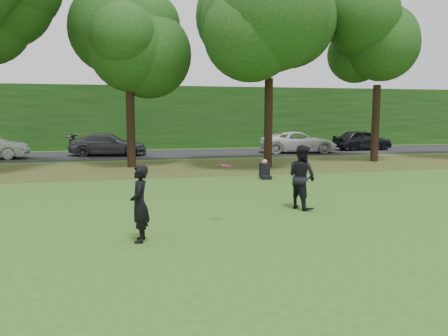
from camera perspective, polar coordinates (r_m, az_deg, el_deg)
name	(u,v)px	position (r m, az deg, el deg)	size (l,w,h in m)	color
ground	(275,234)	(10.42, 6.69, -8.50)	(120.00, 120.00, 0.00)	#31551A
leaf_litter	(191,167)	(22.87, -4.36, 0.07)	(60.00, 7.00, 0.01)	#463D19
street	(173,154)	(30.76, -6.63, 1.86)	(70.00, 7.00, 0.02)	black
far_hedge	(165,117)	(36.60, -7.76, 6.57)	(70.00, 3.00, 5.00)	#163D11
player_left	(140,204)	(9.72, -10.95, -4.60)	(0.62, 0.41, 1.69)	black
player_right	(302,177)	(13.06, 10.12, -1.16)	(0.92, 0.72, 1.89)	black
parked_cars	(174,144)	(29.91, -6.58, 3.16)	(36.70, 3.89, 1.55)	black
frisbee	(225,165)	(10.98, 0.20, 0.34)	(0.34, 0.35, 0.11)	#F31490
seated_person	(265,171)	(19.07, 5.37, -0.42)	(0.48, 0.77, 0.83)	black
tree_line	(183,12)	(23.14, -5.42, 19.67)	(55.30, 7.90, 12.31)	black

